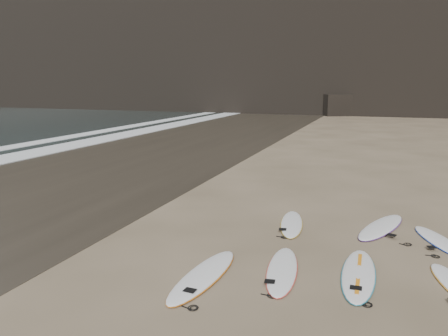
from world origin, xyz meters
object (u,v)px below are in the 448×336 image
(surfboard_1, at_px, (282,270))
(surfboard_0, at_px, (203,275))
(surfboard_7, at_px, (440,241))
(surfboard_5, at_px, (292,223))
(surfboard_2, at_px, (359,274))
(surfboard_6, at_px, (381,227))

(surfboard_1, bearing_deg, surfboard_0, -158.75)
(surfboard_0, bearing_deg, surfboard_7, 41.82)
(surfboard_0, height_order, surfboard_5, surfboard_0)
(surfboard_7, bearing_deg, surfboard_0, -164.21)
(surfboard_5, xyz_separation_m, surfboard_7, (3.67, -0.12, -0.00))
(surfboard_2, bearing_deg, surfboard_1, -168.64)
(surfboard_0, height_order, surfboard_6, surfboard_0)
(surfboard_0, relative_size, surfboard_2, 1.03)
(surfboard_6, bearing_deg, surfboard_5, -148.02)
(surfboard_0, relative_size, surfboard_1, 1.11)
(surfboard_5, height_order, surfboard_6, surfboard_6)
(surfboard_2, bearing_deg, surfboard_5, 123.95)
(surfboard_0, xyz_separation_m, surfboard_7, (4.70, 3.72, -0.01))
(surfboard_1, xyz_separation_m, surfboard_2, (1.49, 0.32, 0.00))
(surfboard_1, height_order, surfboard_6, surfboard_6)
(surfboard_1, xyz_separation_m, surfboard_7, (3.27, 2.93, -0.00))
(surfboard_6, xyz_separation_m, surfboard_7, (1.36, -0.65, -0.01))
(surfboard_2, relative_size, surfboard_7, 1.16)
(surfboard_2, bearing_deg, surfboard_0, -159.96)
(surfboard_2, bearing_deg, surfboard_6, 81.89)
(surfboard_2, relative_size, surfboard_6, 0.98)
(surfboard_2, distance_m, surfboard_5, 3.32)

